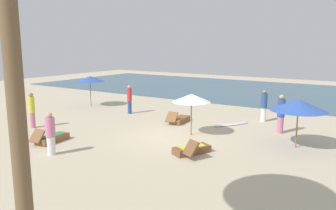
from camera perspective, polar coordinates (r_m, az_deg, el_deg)
ground_plane at (r=15.63m, az=1.42°, el=-5.47°), size 60.00×60.00×0.00m
ocean_water at (r=31.11m, az=18.19°, el=2.00°), size 48.00×16.00×0.06m
umbrella_0 at (r=14.69m, az=21.29°, el=-0.03°), size 2.28×2.28×2.03m
umbrella_2 at (r=15.64m, az=4.01°, el=1.19°), size 1.80×1.80×1.97m
umbrella_3 at (r=23.68m, az=-13.12°, el=4.35°), size 2.00×2.00×2.09m
lounger_0 at (r=15.65m, az=-19.24°, el=-5.37°), size 0.80×1.76×0.68m
lounger_1 at (r=13.30m, az=4.04°, el=-7.56°), size 1.26×1.76×0.71m
lounger_2 at (r=18.40m, az=1.90°, el=-2.51°), size 0.80×1.76×0.68m
person_0 at (r=19.32m, az=15.98°, el=-0.09°), size 0.40×0.40×1.78m
person_1 at (r=13.75m, az=-19.34°, el=-4.64°), size 0.52×0.52×1.69m
person_3 at (r=16.99m, az=18.64°, el=-1.41°), size 0.49×0.49×1.89m
person_4 at (r=20.83m, az=-6.57°, el=1.04°), size 0.38×0.38×1.78m
person_5 at (r=18.50m, az=-22.13°, el=-0.77°), size 0.39×0.39×1.83m
surfboard at (r=18.23m, az=10.59°, el=-3.24°), size 1.59×2.17×0.07m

